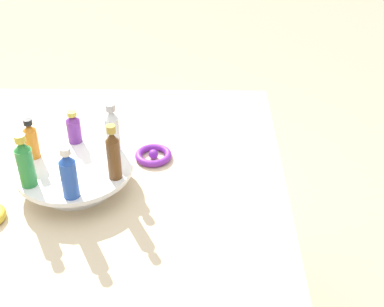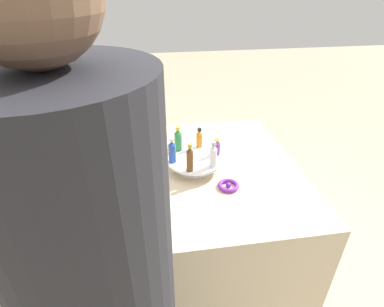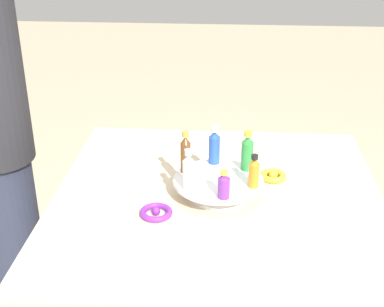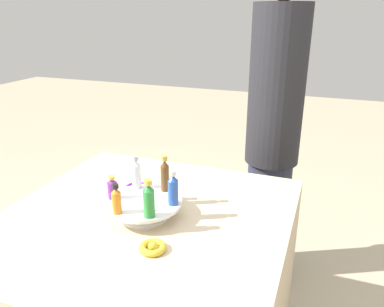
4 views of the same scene
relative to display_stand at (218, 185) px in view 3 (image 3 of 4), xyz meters
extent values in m
cube|color=beige|center=(0.00, 0.00, -0.41)|extent=(1.03, 1.03, 0.75)
cylinder|color=white|center=(0.00, 0.00, -0.03)|extent=(0.18, 0.18, 0.01)
cylinder|color=white|center=(0.00, 0.00, -0.01)|extent=(0.10, 0.10, 0.04)
cylinder|color=white|center=(0.00, 0.00, 0.02)|extent=(0.28, 0.28, 0.01)
cylinder|color=silver|center=(-0.09, -0.07, 0.07)|extent=(0.03, 0.03, 0.09)
cone|color=silver|center=(-0.09, -0.07, 0.13)|extent=(0.03, 0.03, 0.02)
cylinder|color=#B2B2B7|center=(-0.09, -0.07, 0.14)|extent=(0.02, 0.02, 0.02)
cylinder|color=#702D93|center=(0.02, -0.11, 0.05)|extent=(0.04, 0.04, 0.06)
cone|color=#702D93|center=(0.02, -0.11, 0.09)|extent=(0.03, 0.03, 0.01)
cylinder|color=gold|center=(0.02, -0.11, 0.10)|extent=(0.02, 0.02, 0.01)
cylinder|color=orange|center=(0.11, -0.04, 0.06)|extent=(0.03, 0.03, 0.08)
cone|color=orange|center=(0.11, -0.04, 0.11)|extent=(0.03, 0.03, 0.02)
cylinder|color=black|center=(0.11, -0.04, 0.12)|extent=(0.02, 0.02, 0.01)
cylinder|color=#288438|center=(0.09, 0.07, 0.07)|extent=(0.04, 0.04, 0.09)
cone|color=#288438|center=(0.09, 0.07, 0.13)|extent=(0.04, 0.04, 0.02)
cylinder|color=gold|center=(0.09, 0.07, 0.15)|extent=(0.02, 0.02, 0.02)
cylinder|color=#234CAD|center=(-0.02, 0.11, 0.07)|extent=(0.04, 0.04, 0.09)
cone|color=#234CAD|center=(-0.02, 0.11, 0.12)|extent=(0.03, 0.03, 0.02)
cylinder|color=silver|center=(-0.02, 0.11, 0.14)|extent=(0.02, 0.02, 0.02)
cylinder|color=brown|center=(-0.11, 0.04, 0.07)|extent=(0.03, 0.03, 0.10)
cone|color=brown|center=(-0.11, 0.04, 0.13)|extent=(0.03, 0.03, 0.02)
cylinder|color=#B79338|center=(-0.11, 0.04, 0.15)|extent=(0.02, 0.02, 0.02)
torus|color=purple|center=(-0.18, -0.13, -0.03)|extent=(0.10, 0.10, 0.02)
sphere|color=purple|center=(-0.18, -0.13, -0.03)|extent=(0.03, 0.03, 0.03)
torus|color=gold|center=(0.18, 0.13, -0.03)|extent=(0.09, 0.09, 0.02)
sphere|color=gold|center=(0.18, 0.13, -0.02)|extent=(0.03, 0.03, 0.03)
cylinder|color=#282D42|center=(-0.85, 0.32, -0.44)|extent=(0.24, 0.24, 0.70)
camera|label=1|loc=(-0.30, 1.03, 0.76)|focal=50.00mm
camera|label=2|loc=(-1.23, 0.20, 0.79)|focal=28.00mm
camera|label=3|loc=(0.02, -1.45, 0.81)|focal=50.00mm
camera|label=4|loc=(1.05, 0.58, 0.66)|focal=35.00mm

